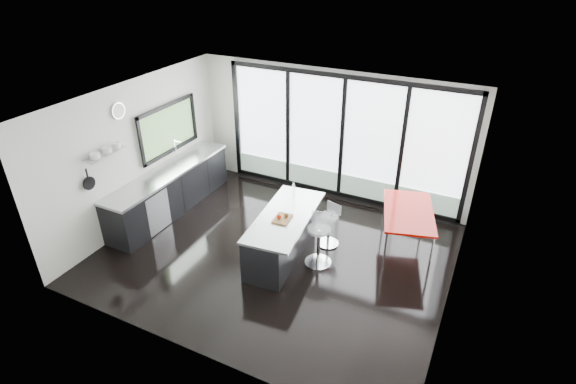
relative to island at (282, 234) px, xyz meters
The scene contains 11 objects.
floor 0.44m from the island, 158.90° to the right, with size 6.00×5.00×0.00m, color black.
ceiling 2.38m from the island, 158.90° to the right, with size 6.00×5.00×0.00m, color white.
wall_back 2.57m from the island, 86.04° to the left, with size 6.00×0.09×2.80m.
wall_front 2.72m from the island, 92.33° to the right, with size 6.00×0.00×2.80m, color beige.
wall_left 3.29m from the island, behind, with size 0.26×5.00×2.80m.
wall_right 3.06m from the island, ahead, with size 0.00×5.00×2.80m, color beige.
counter_cabinets 2.80m from the island, behind, with size 0.69×3.24×1.36m.
island is the anchor object (origin of this frame).
bar_stool_near 0.70m from the island, ahead, with size 0.47×0.47×0.75m, color silver.
bar_stool_far 0.92m from the island, 44.86° to the left, with size 0.40×0.40×0.64m, color silver.
red_table 2.26m from the island, 30.48° to the left, with size 0.86×1.50×0.80m, color #9E0700.
Camera 1 is at (3.11, -5.84, 4.97)m, focal length 28.00 mm.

